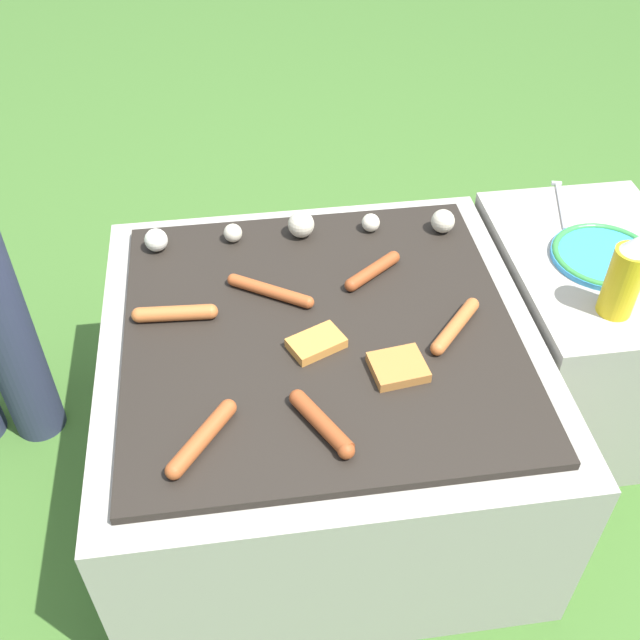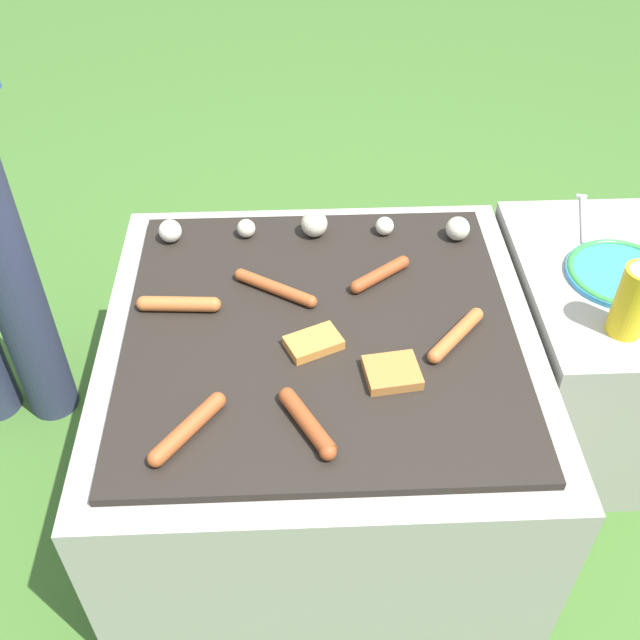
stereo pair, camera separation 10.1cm
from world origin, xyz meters
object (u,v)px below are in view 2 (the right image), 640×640
plate_colorful (621,273)px  fork_utensil (582,216)px  sausage_front_center (275,288)px  condiment_bottle (635,297)px

plate_colorful → fork_utensil: plate_colorful is taller
sausage_front_center → fork_utensil: sausage_front_center is taller
sausage_front_center → condiment_bottle: (0.66, -0.14, 0.07)m
condiment_bottle → fork_utensil: condiment_bottle is taller
sausage_front_center → fork_utensil: 0.74m
sausage_front_center → plate_colorful: bearing=1.7°
sausage_front_center → condiment_bottle: condiment_bottle is taller
condiment_bottle → fork_utensil: size_ratio=0.97×
sausage_front_center → plate_colorful: size_ratio=0.75×
plate_colorful → condiment_bottle: 0.18m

